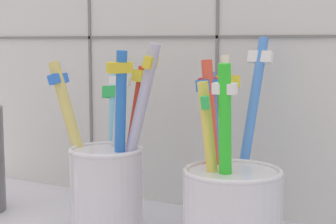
% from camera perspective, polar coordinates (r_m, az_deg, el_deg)
% --- Properties ---
extents(tile_wall_back, '(0.64, 0.02, 0.45)m').
position_cam_1_polar(tile_wall_back, '(0.59, 5.51, 9.84)').
color(tile_wall_back, silver).
rests_on(tile_wall_back, ground).
extents(toothbrush_cup_left, '(0.12, 0.10, 0.18)m').
position_cam_1_polar(toothbrush_cup_left, '(0.53, -5.94, -6.68)').
color(toothbrush_cup_left, silver).
rests_on(toothbrush_cup_left, counter_slab).
extents(toothbrush_cup_right, '(0.09, 0.13, 0.18)m').
position_cam_1_polar(toothbrush_cup_right, '(0.48, 6.63, -8.92)').
color(toothbrush_cup_right, silver).
rests_on(toothbrush_cup_right, counter_slab).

